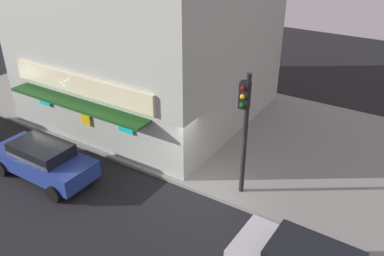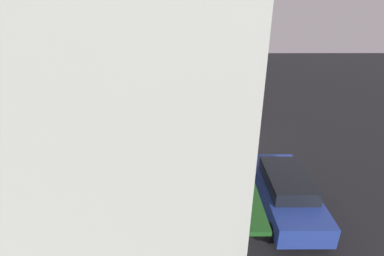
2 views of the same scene
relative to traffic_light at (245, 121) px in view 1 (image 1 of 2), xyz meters
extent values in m
plane|color=black|center=(-1.14, -0.77, -3.18)|extent=(52.96, 52.96, 0.00)
cube|color=gray|center=(-1.14, 4.49, -3.11)|extent=(35.30, 10.52, 0.14)
cube|color=#ADB2A8|center=(-7.31, 4.32, 0.84)|extent=(10.25, 9.72, 7.75)
cube|color=beige|center=(-7.31, -0.62, -0.06)|extent=(7.79, 0.16, 0.85)
cube|color=#194719|center=(-7.31, -0.97, -0.78)|extent=(7.38, 0.90, 0.12)
cube|color=#19D8E5|center=(-9.84, -0.60, -1.39)|extent=(0.71, 0.08, 0.40)
cube|color=yellow|center=(-7.25, -0.60, -1.66)|extent=(0.53, 0.08, 0.49)
cube|color=#19D8E5|center=(-4.95, -0.60, -1.44)|extent=(0.76, 0.08, 0.37)
cylinder|color=black|center=(0.00, 0.11, -0.68)|extent=(0.18, 0.18, 4.72)
cube|color=black|center=(0.00, -0.14, 1.01)|extent=(0.32, 0.28, 0.95)
sphere|color=maroon|center=(0.00, -0.29, 1.31)|extent=(0.18, 0.18, 0.18)
sphere|color=yellow|center=(0.00, -0.29, 1.01)|extent=(0.18, 0.18, 0.18)
sphere|color=#0F4C19|center=(0.00, -0.29, 0.71)|extent=(0.18, 0.18, 0.18)
cylinder|color=#2D2D2D|center=(-8.59, 0.84, -2.59)|extent=(0.48, 0.48, 0.88)
cylinder|color=navy|center=(-6.34, 0.27, -2.61)|extent=(0.19, 0.19, 0.84)
cylinder|color=navy|center=(-6.03, 0.33, -2.61)|extent=(0.19, 0.19, 0.84)
cube|color=#B2333F|center=(-6.18, 0.30, -1.90)|extent=(0.32, 0.49, 0.60)
sphere|color=tan|center=(-6.18, 0.30, -1.46)|extent=(0.22, 0.22, 0.22)
cylinder|color=#B2333F|center=(-6.14, 0.05, -1.93)|extent=(0.12, 0.12, 0.54)
cylinder|color=#B2333F|center=(-6.23, 0.55, -1.93)|extent=(0.12, 0.12, 0.54)
cylinder|color=brown|center=(-4.89, 2.16, -2.84)|extent=(0.47, 0.47, 0.40)
sphere|color=#195623|center=(-4.89, 2.16, -2.33)|extent=(0.71, 0.71, 0.71)
cube|color=navy|center=(-7.24, -3.07, -2.50)|extent=(4.50, 1.79, 0.71)
cube|color=black|center=(-7.24, -3.07, -1.90)|extent=(2.43, 1.50, 0.48)
cylinder|color=black|center=(-5.66, -2.19, -2.86)|extent=(0.64, 0.22, 0.64)
cylinder|color=black|center=(-5.67, -3.97, -2.86)|extent=(0.64, 0.22, 0.64)
cylinder|color=black|center=(-8.81, -2.18, -2.86)|extent=(0.64, 0.22, 0.64)
cylinder|color=black|center=(-8.81, -3.96, -2.86)|extent=(0.64, 0.22, 0.64)
cylinder|color=black|center=(2.06, -1.99, -2.86)|extent=(0.65, 0.24, 0.64)
camera|label=1|loc=(4.99, -11.30, 6.24)|focal=37.39mm
camera|label=2|loc=(-15.94, 0.38, 4.02)|focal=27.45mm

